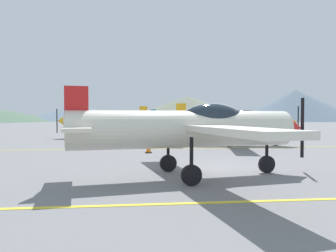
{
  "coord_description": "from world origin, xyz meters",
  "views": [
    {
      "loc": [
        -2.66,
        -11.59,
        2.0
      ],
      "look_at": [
        0.15,
        14.0,
        1.2
      ],
      "focal_mm": 34.03,
      "sensor_mm": 36.0,
      "label": 1
    }
  ],
  "objects_px": {
    "airplane_far": "(102,120)",
    "car_sedan": "(247,126)",
    "airplane_back": "(182,119)",
    "airplane_mid": "(235,122)",
    "traffic_cone_side": "(149,148)",
    "airplane_near": "(194,128)"
  },
  "relations": [
    {
      "from": "airplane_far",
      "to": "car_sedan",
      "type": "distance_m",
      "value": 17.78
    },
    {
      "from": "airplane_back",
      "to": "car_sedan",
      "type": "xyz_separation_m",
      "value": [
        7.11,
        -4.3,
        -0.78
      ]
    },
    {
      "from": "airplane_mid",
      "to": "traffic_cone_side",
      "type": "height_order",
      "value": "airplane_mid"
    },
    {
      "from": "airplane_far",
      "to": "car_sedan",
      "type": "height_order",
      "value": "airplane_far"
    },
    {
      "from": "airplane_back",
      "to": "car_sedan",
      "type": "distance_m",
      "value": 8.34
    },
    {
      "from": "airplane_near",
      "to": "airplane_far",
      "type": "bearing_deg",
      "value": 104.15
    },
    {
      "from": "car_sedan",
      "to": "traffic_cone_side",
      "type": "relative_size",
      "value": 7.51
    },
    {
      "from": "airplane_back",
      "to": "car_sedan",
      "type": "height_order",
      "value": "airplane_back"
    },
    {
      "from": "airplane_mid",
      "to": "airplane_near",
      "type": "bearing_deg",
      "value": -114.38
    },
    {
      "from": "airplane_near",
      "to": "airplane_mid",
      "type": "distance_m",
      "value": 11.99
    },
    {
      "from": "airplane_back",
      "to": "airplane_far",
      "type": "bearing_deg",
      "value": -127.4
    },
    {
      "from": "car_sedan",
      "to": "traffic_cone_side",
      "type": "xyz_separation_m",
      "value": [
        -12.56,
        -19.08,
        -0.56
      ]
    },
    {
      "from": "airplane_mid",
      "to": "airplane_far",
      "type": "xyz_separation_m",
      "value": [
        -9.66,
        7.73,
        0.0
      ]
    },
    {
      "from": "airplane_back",
      "to": "traffic_cone_side",
      "type": "relative_size",
      "value": 16.33
    },
    {
      "from": "airplane_back",
      "to": "traffic_cone_side",
      "type": "bearing_deg",
      "value": -103.13
    },
    {
      "from": "airplane_back",
      "to": "traffic_cone_side",
      "type": "distance_m",
      "value": 24.04
    },
    {
      "from": "airplane_mid",
      "to": "traffic_cone_side",
      "type": "relative_size",
      "value": 16.28
    },
    {
      "from": "car_sedan",
      "to": "airplane_mid",
      "type": "bearing_deg",
      "value": -112.99
    },
    {
      "from": "airplane_near",
      "to": "car_sedan",
      "type": "distance_m",
      "value": 28.53
    },
    {
      "from": "airplane_far",
      "to": "airplane_back",
      "type": "bearing_deg",
      "value": 52.6
    },
    {
      "from": "airplane_mid",
      "to": "airplane_back",
      "type": "distance_m",
      "value": 19.52
    },
    {
      "from": "car_sedan",
      "to": "airplane_near",
      "type": "bearing_deg",
      "value": -113.57
    }
  ]
}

